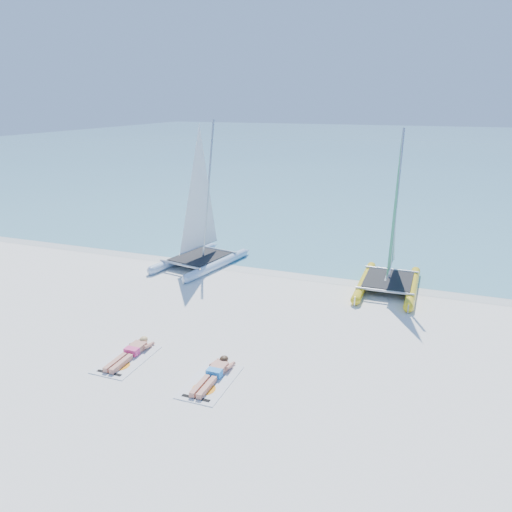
{
  "coord_description": "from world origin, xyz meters",
  "views": [
    {
      "loc": [
        5.21,
        -12.19,
        6.51
      ],
      "look_at": [
        0.14,
        1.2,
        1.97
      ],
      "focal_mm": 35.0,
      "sensor_mm": 36.0,
      "label": 1
    }
  ],
  "objects_px": {
    "catamaran_blue": "(200,223)",
    "sunbather_a": "(131,352)",
    "towel_b": "(210,382)",
    "sunbather_b": "(214,374)",
    "catamaran_yellow": "(393,237)",
    "towel_a": "(127,359)"
  },
  "relations": [
    {
      "from": "catamaran_yellow",
      "to": "sunbather_a",
      "type": "bearing_deg",
      "value": -126.72
    },
    {
      "from": "sunbather_a",
      "to": "catamaran_blue",
      "type": "bearing_deg",
      "value": 102.8
    },
    {
      "from": "catamaran_yellow",
      "to": "towel_b",
      "type": "height_order",
      "value": "catamaran_yellow"
    },
    {
      "from": "towel_b",
      "to": "sunbather_b",
      "type": "xyz_separation_m",
      "value": [
        -0.0,
        0.19,
        0.11
      ]
    },
    {
      "from": "catamaran_blue",
      "to": "catamaran_yellow",
      "type": "xyz_separation_m",
      "value": [
        7.47,
        0.31,
        0.04
      ]
    },
    {
      "from": "towel_b",
      "to": "sunbather_b",
      "type": "height_order",
      "value": "sunbather_b"
    },
    {
      "from": "sunbather_a",
      "to": "towel_b",
      "type": "distance_m",
      "value": 2.54
    },
    {
      "from": "sunbather_b",
      "to": "catamaran_yellow",
      "type": "bearing_deg",
      "value": 67.94
    },
    {
      "from": "catamaran_blue",
      "to": "towel_b",
      "type": "height_order",
      "value": "catamaran_blue"
    },
    {
      "from": "catamaran_yellow",
      "to": "sunbather_b",
      "type": "xyz_separation_m",
      "value": [
        -3.25,
        -8.03,
        -1.69
      ]
    },
    {
      "from": "catamaran_blue",
      "to": "towel_b",
      "type": "bearing_deg",
      "value": -50.68
    },
    {
      "from": "catamaran_blue",
      "to": "catamaran_yellow",
      "type": "height_order",
      "value": "catamaran_blue"
    },
    {
      "from": "catamaran_blue",
      "to": "towel_b",
      "type": "xyz_separation_m",
      "value": [
        4.21,
        -7.91,
        -1.75
      ]
    },
    {
      "from": "catamaran_yellow",
      "to": "sunbather_a",
      "type": "distance_m",
      "value": 9.86
    },
    {
      "from": "catamaran_yellow",
      "to": "sunbather_a",
      "type": "xyz_separation_m",
      "value": [
        -5.76,
        -7.82,
        -1.69
      ]
    },
    {
      "from": "catamaran_yellow",
      "to": "towel_a",
      "type": "xyz_separation_m",
      "value": [
        -5.76,
        -8.01,
        -1.8
      ]
    },
    {
      "from": "towel_a",
      "to": "sunbather_b",
      "type": "bearing_deg",
      "value": -0.38
    },
    {
      "from": "catamaran_blue",
      "to": "sunbather_b",
      "type": "bearing_deg",
      "value": -50.09
    },
    {
      "from": "sunbather_b",
      "to": "sunbather_a",
      "type": "bearing_deg",
      "value": 175.25
    },
    {
      "from": "catamaran_blue",
      "to": "sunbather_a",
      "type": "bearing_deg",
      "value": -65.92
    },
    {
      "from": "sunbather_a",
      "to": "sunbather_b",
      "type": "xyz_separation_m",
      "value": [
        2.51,
        -0.21,
        0.0
      ]
    },
    {
      "from": "towel_b",
      "to": "sunbather_b",
      "type": "bearing_deg",
      "value": 90.0
    }
  ]
}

